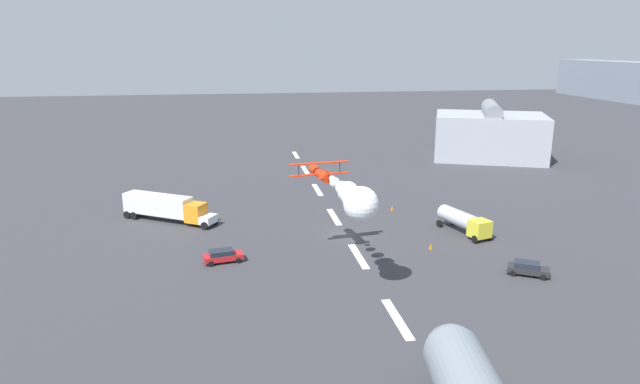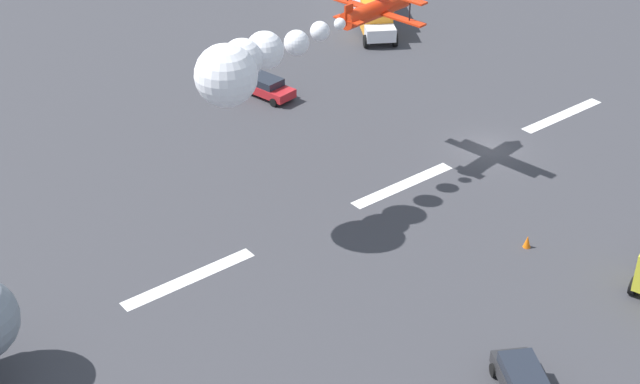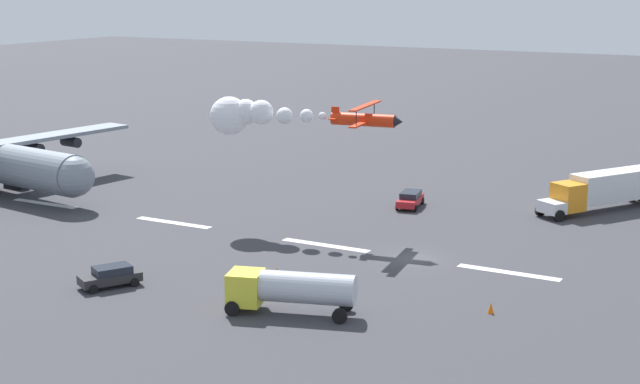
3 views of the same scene
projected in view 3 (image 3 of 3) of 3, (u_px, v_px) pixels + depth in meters
name	position (u px, v px, depth m)	size (l,w,h in m)	color
ground_plane	(413.00, 258.00, 76.20)	(440.00, 440.00, 0.00)	#38383D
runway_stripe_3	(509.00, 272.00, 72.50)	(8.00, 0.90, 0.01)	white
runway_stripe_4	(326.00, 245.00, 79.89)	(8.00, 0.90, 0.01)	white
runway_stripe_5	(173.00, 223.00, 87.28)	(8.00, 0.90, 0.01)	white
runway_stripe_6	(45.00, 204.00, 94.68)	(8.00, 0.90, 0.01)	white
cargo_transport_plane	(6.00, 162.00, 97.75)	(25.96, 32.66, 11.36)	gray
stunt_biplane_red	(255.00, 115.00, 84.32)	(17.53, 7.29, 3.43)	red
semi_truck_orange	(607.00, 188.00, 91.71)	(10.01, 13.78, 3.70)	silver
fuel_tanker_truck	(289.00, 288.00, 63.29)	(8.85, 4.99, 2.90)	yellow
followme_car_yellow	(410.00, 199.00, 93.10)	(2.68, 4.78, 1.52)	#B21E23
airport_staff_sedan	(111.00, 276.00, 69.04)	(3.74, 4.67, 1.52)	#262628
traffic_cone_near	(491.00, 308.00, 63.60)	(0.44, 0.44, 0.75)	orange
traffic_cone_far	(276.00, 272.00, 71.36)	(0.44, 0.44, 0.75)	orange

